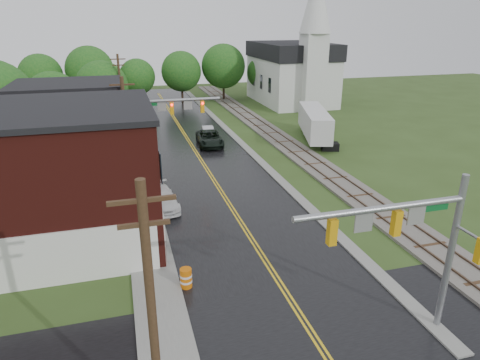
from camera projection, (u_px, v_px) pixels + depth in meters
name	position (u px, v px, depth m)	size (l,w,h in m)	color
main_road	(198.00, 156.00, 42.93)	(10.00, 90.00, 0.02)	black
cross_road	(322.00, 350.00, 17.72)	(60.00, 9.00, 0.02)	black
curb_right	(237.00, 139.00, 48.81)	(0.80, 70.00, 0.12)	gray
sidewalk_left	(138.00, 178.00, 36.85)	(2.40, 50.00, 0.12)	gray
brick_building	(31.00, 179.00, 24.78)	(14.30, 10.30, 8.30)	#4D1510
yellow_house	(75.00, 144.00, 35.40)	(8.00, 7.00, 6.40)	tan
darkred_building	(93.00, 129.00, 44.11)	(7.00, 6.00, 4.40)	#3F0F0C
church	(294.00, 67.00, 67.34)	(10.40, 18.40, 20.00)	silver
railroad	(275.00, 136.00, 49.94)	(3.20, 80.00, 0.30)	#59544C
traffic_signal_near	(411.00, 233.00, 16.85)	(7.34, 0.30, 7.20)	gray
traffic_signal_far	(164.00, 115.00, 37.59)	(7.34, 0.43, 7.20)	gray
utility_pole_a	(152.00, 316.00, 12.52)	(1.80, 0.28, 9.00)	#382616
utility_pole_b	(127.00, 134.00, 32.33)	(1.80, 0.28, 9.00)	#382616
utility_pole_c	(121.00, 90.00, 52.13)	(1.80, 0.28, 9.00)	#382616
tree_left_c	(55.00, 101.00, 46.72)	(6.00, 6.00, 7.65)	black
tree_left_e	(103.00, 88.00, 53.29)	(6.40, 6.40, 8.16)	black
suv_dark	(210.00, 138.00, 46.19)	(2.55, 5.53, 1.54)	black
sedan_silver	(208.00, 132.00, 49.64)	(1.27, 3.64, 1.20)	#BABBC0
pickup_white	(162.00, 199.00, 30.90)	(1.91, 4.70, 1.37)	silver
semi_trailer	(315.00, 122.00, 47.53)	(5.27, 10.90, 3.47)	black
construction_barrel	(186.00, 278.00, 21.70)	(0.60, 0.60, 1.07)	#CC6009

